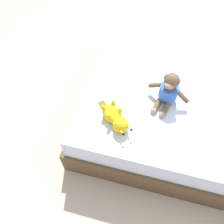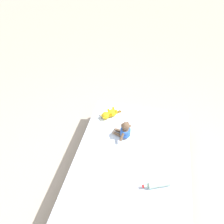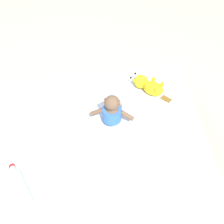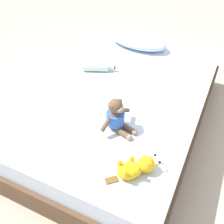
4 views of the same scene
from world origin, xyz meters
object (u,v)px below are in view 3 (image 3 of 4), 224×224
Objects in this scene: plush_yellow_creature at (148,85)px; plush_monkey at (112,111)px; glass_bottle at (21,188)px; bed at (55,162)px.

plush_monkey is at bearing 132.04° from plush_yellow_creature.
plush_monkey is 0.72m from glass_bottle.
plush_yellow_creature is (0.26, -0.28, -0.05)m from plush_monkey.
plush_yellow_creature is 0.99× the size of glass_bottle.
plush_yellow_creature is at bearing -50.14° from glass_bottle.
plush_yellow_creature is (0.40, -0.68, 0.25)m from bed.
plush_monkey is at bearing -70.24° from bed.
plush_monkey is at bearing -51.31° from glass_bottle.
plush_monkey reaches higher than glass_bottle.
glass_bottle is at bearing 128.69° from plush_monkey.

